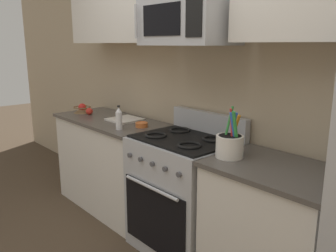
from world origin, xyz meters
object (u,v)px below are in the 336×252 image
at_px(fruit_basket, 82,109).
at_px(cutting_board, 125,119).
at_px(microwave, 188,21).
at_px(apple_loose, 89,111).
at_px(prep_bowl, 142,125).
at_px(utensil_crock, 230,145).
at_px(bottle_vinegar, 119,118).
at_px(range_oven, 184,193).

relative_size(fruit_basket, cutting_board, 0.65).
height_order(microwave, apple_loose, microwave).
bearing_deg(prep_bowl, utensil_crock, -4.77).
relative_size(microwave, apple_loose, 9.75).
height_order(utensil_crock, bottle_vinegar, utensil_crock).
bearing_deg(fruit_basket, utensil_crock, -0.67).
relative_size(range_oven, apple_loose, 15.33).
bearing_deg(cutting_board, utensil_crock, -5.73).
distance_m(range_oven, fruit_basket, 1.58).
bearing_deg(cutting_board, range_oven, -4.43).
bearing_deg(prep_bowl, bottle_vinegar, -107.91).
relative_size(utensil_crock, cutting_board, 1.14).
bearing_deg(prep_bowl, apple_loose, -175.21).
distance_m(utensil_crock, cutting_board, 1.38).
height_order(apple_loose, bottle_vinegar, bottle_vinegar).
relative_size(microwave, fruit_basket, 3.73).
height_order(fruit_basket, apple_loose, fruit_basket).
bearing_deg(bottle_vinegar, apple_loose, 170.27).
relative_size(range_oven, cutting_board, 3.81).
distance_m(fruit_basket, apple_loose, 0.15).
height_order(bottle_vinegar, prep_bowl, bottle_vinegar).
xyz_separation_m(apple_loose, cutting_board, (0.47, 0.12, -0.03)).
bearing_deg(microwave, bottle_vinegar, -161.94).
bearing_deg(fruit_basket, apple_loose, -1.17).
relative_size(range_oven, prep_bowl, 9.90).
bearing_deg(apple_loose, range_oven, 2.08).
xyz_separation_m(bottle_vinegar, prep_bowl, (0.06, 0.19, -0.07)).
relative_size(microwave, utensil_crock, 2.12).
height_order(microwave, prep_bowl, microwave).
distance_m(cutting_board, prep_bowl, 0.33).
bearing_deg(utensil_crock, range_oven, 171.92).
distance_m(microwave, prep_bowl, 1.01).
distance_m(cutting_board, bottle_vinegar, 0.37).
xyz_separation_m(utensil_crock, prep_bowl, (-1.04, 0.09, -0.06)).
bearing_deg(microwave, cutting_board, 177.26).
relative_size(range_oven, bottle_vinegar, 5.28).
bearing_deg(cutting_board, microwave, -2.74).
bearing_deg(microwave, fruit_basket, -177.25).
relative_size(microwave, bottle_vinegar, 3.36).
height_order(cutting_board, bottle_vinegar, bottle_vinegar).
relative_size(cutting_board, bottle_vinegar, 1.39).
relative_size(utensil_crock, prep_bowl, 2.97).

